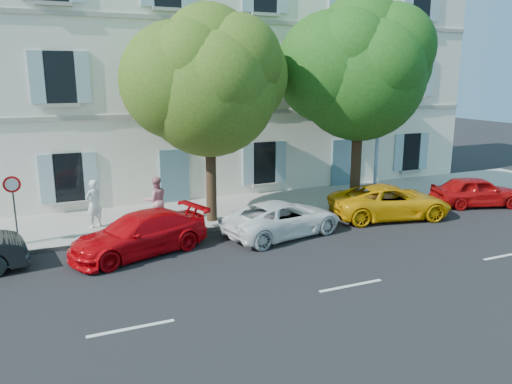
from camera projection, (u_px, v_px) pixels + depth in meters
name	position (u px, v px, depth m)	size (l,w,h in m)	color
ground	(286.00, 242.00, 17.37)	(90.00, 90.00, 0.00)	black
sidewalk	(239.00, 210.00, 21.32)	(36.00, 4.50, 0.15)	#A09E96
kerb	(259.00, 223.00, 19.39)	(36.00, 0.16, 0.16)	#9E998E
building	(196.00, 69.00, 25.10)	(28.00, 7.00, 12.00)	white
car_red_coupe	(139.00, 234.00, 16.14)	(1.87, 4.61, 1.34)	red
car_white_coupe	(283.00, 218.00, 18.04)	(2.09, 4.54, 1.26)	white
car_yellow_supercar	(390.00, 202.00, 20.23)	(2.25, 4.89, 1.36)	#E59F09
car_red_hatchback	(477.00, 191.00, 22.04)	(1.58, 3.92, 1.34)	#AC0A0B
tree_left	(209.00, 89.00, 18.37)	(5.05, 5.05, 7.83)	#3A2819
tree_right	(360.00, 76.00, 21.27)	(5.56, 5.56, 8.57)	#3A2819
road_sign	(13.00, 196.00, 16.21)	(0.55, 0.08, 2.36)	#383A3D
street_lamp	(381.00, 105.00, 21.19)	(0.26, 1.61, 7.58)	#7293BF
pedestrian_a	(94.00, 204.00, 18.43)	(0.65, 0.43, 1.79)	silver
pedestrian_b	(156.00, 200.00, 18.94)	(0.88, 0.68, 1.80)	#C9808A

